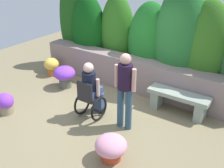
{
  "coord_description": "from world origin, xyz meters",
  "views": [
    {
      "loc": [
        3.34,
        -4.38,
        3.43
      ],
      "look_at": [
        0.36,
        -0.01,
        0.85
      ],
      "focal_mm": 43.84,
      "sensor_mm": 36.0,
      "label": 1
    }
  ],
  "objects": [
    {
      "name": "flower_pot_small_foreground",
      "position": [
        1.13,
        -1.17,
        0.27
      ],
      "size": [
        0.58,
        0.58,
        0.49
      ],
      "color": "#AB3E23",
      "rests_on": "ground"
    },
    {
      "name": "flower_pot_terracotta_by_wall",
      "position": [
        -2.49,
        0.93,
        0.32
      ],
      "size": [
        0.46,
        0.46,
        0.54
      ],
      "color": "#BF5E2A",
      "rests_on": "ground"
    },
    {
      "name": "person_in_wheelchair",
      "position": [
        -0.06,
        -0.21,
        0.62
      ],
      "size": [
        0.53,
        0.66,
        1.33
      ],
      "rotation": [
        0.0,
        0.0,
        0.19
      ],
      "color": "black",
      "rests_on": "ground"
    },
    {
      "name": "person_standing_companion",
      "position": [
        0.78,
        -0.17,
        0.97
      ],
      "size": [
        0.49,
        0.3,
        1.68
      ],
      "rotation": [
        0.0,
        0.0,
        -0.06
      ],
      "color": "#2E4C64",
      "rests_on": "ground"
    },
    {
      "name": "flower_pot_purple_near",
      "position": [
        -1.79,
        -1.24,
        0.26
      ],
      "size": [
        0.39,
        0.39,
        0.51
      ],
      "color": "gray",
      "rests_on": "ground"
    },
    {
      "name": "stone_retaining_wall",
      "position": [
        0.0,
        1.52,
        0.44
      ],
      "size": [
        5.72,
        0.49,
        0.88
      ],
      "primitive_type": "cube",
      "color": "gray",
      "rests_on": "ground"
    },
    {
      "name": "flower_pot_red_accent",
      "position": [
        -1.6,
        0.55,
        0.37
      ],
      "size": [
        0.59,
        0.59,
        0.61
      ],
      "color": "#52584B",
      "rests_on": "ground"
    },
    {
      "name": "ground_plane",
      "position": [
        0.0,
        0.0,
        0.0
      ],
      "size": [
        11.75,
        11.75,
        0.0
      ],
      "primitive_type": "plane",
      "color": "#827555"
    },
    {
      "name": "stone_bench",
      "position": [
        1.5,
        1.05,
        0.33
      ],
      "size": [
        1.43,
        0.42,
        0.51
      ],
      "rotation": [
        0.0,
        0.0,
        -0.1
      ],
      "color": "gray",
      "rests_on": "ground"
    },
    {
      "name": "hedge_backdrop",
      "position": [
        0.06,
        2.07,
        1.26
      ],
      "size": [
        6.06,
        1.02,
        2.87
      ],
      "color": "#1F5418",
      "rests_on": "ground"
    }
  ]
}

